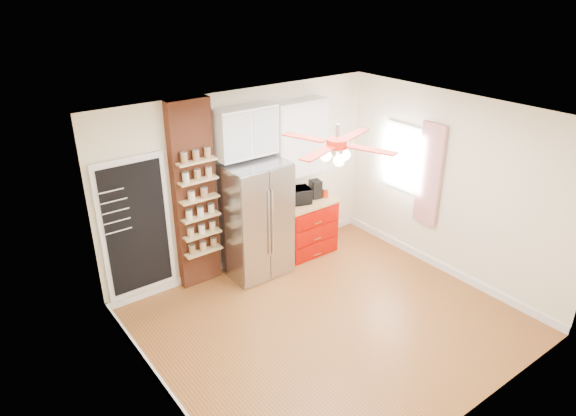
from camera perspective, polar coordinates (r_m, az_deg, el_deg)
floor at (r=6.87m, az=4.64°, el=-12.54°), size 4.50×4.50×0.00m
ceiling at (r=5.67m, az=5.58°, el=9.77°), size 4.50×4.50×0.00m
wall_back at (r=7.61m, az=-4.95°, el=3.03°), size 4.50×0.02×2.70m
wall_front at (r=5.07m, az=20.47°, el=-10.61°), size 4.50×0.02×2.70m
wall_left at (r=5.12m, az=-14.41°, el=-9.31°), size 0.02×4.00×2.70m
wall_right at (r=7.72m, az=17.69°, el=2.21°), size 0.02×4.00×2.70m
chalkboard at (r=7.02m, az=-16.52°, el=-2.14°), size 0.95×0.05×1.95m
brick_pillar at (r=7.17m, az=-10.35°, el=1.30°), size 0.60×0.16×2.70m
fridge at (r=7.49m, az=-3.63°, el=-1.26°), size 0.90×0.70×1.75m
upper_glass_cabinet at (r=7.19m, az=-4.77°, el=8.47°), size 0.90×0.35×0.70m
red_cabinet at (r=8.23m, az=1.89°, el=-2.02°), size 0.94×0.64×0.90m
upper_shelf_unit at (r=7.82m, az=1.25°, el=7.79°), size 0.90×0.30×1.15m
window at (r=8.14m, az=12.74°, el=5.46°), size 0.04×0.75×1.05m
curtain at (r=7.82m, az=15.44°, el=3.58°), size 0.06×0.40×1.55m
ceiling_fan at (r=5.74m, az=5.46°, el=7.11°), size 1.40×1.40×0.44m
toaster_oven at (r=7.90m, az=0.87°, el=1.36°), size 0.51×0.41×0.24m
coffee_maker at (r=8.10m, az=3.07°, el=2.12°), size 0.19×0.21×0.29m
canister_left at (r=8.15m, az=4.14°, el=1.67°), size 0.12×0.12×0.14m
canister_right at (r=8.21m, az=3.83°, el=1.88°), size 0.14×0.14×0.15m
pantry_jar_oats at (r=6.98m, az=-10.69°, el=1.34°), size 0.11×0.11×0.12m
pantry_jar_beans at (r=7.03m, az=-9.31°, el=1.67°), size 0.10×0.10×0.13m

